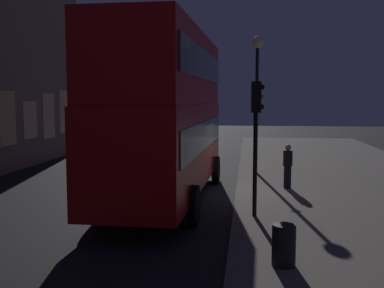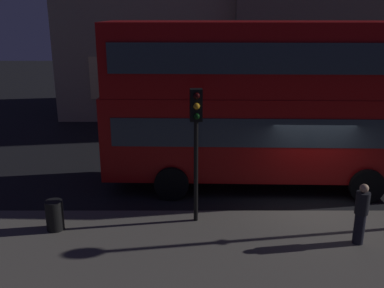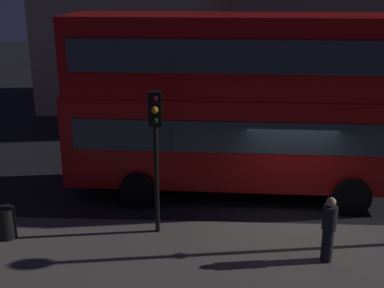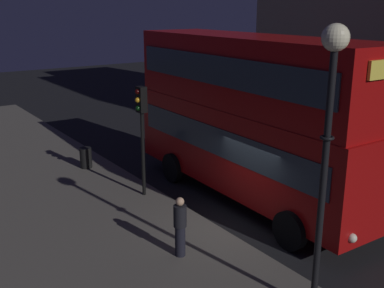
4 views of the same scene
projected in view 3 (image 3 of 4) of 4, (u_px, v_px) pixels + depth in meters
The scene contains 5 objects.
ground_plane at pixel (289, 217), 14.19m from camera, with size 80.00×80.00×0.00m, color black.
double_decker_bus at pixel (234, 98), 14.86m from camera, with size 10.15×3.07×5.47m.
traffic_light_near_kerb at pixel (155, 133), 12.29m from camera, with size 0.34×0.37×3.75m.
pedestrian at pixel (329, 229), 11.53m from camera, with size 0.34×0.34×1.62m.
litter_bin at pixel (6, 223), 12.71m from camera, with size 0.47×0.47×0.83m, color black.
Camera 3 is at (-2.13, -12.93, 6.44)m, focal length 46.83 mm.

